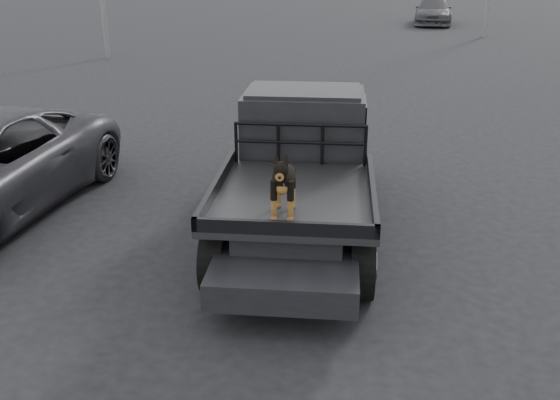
# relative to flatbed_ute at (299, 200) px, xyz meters

# --- Properties ---
(ground) EXTENTS (120.00, 120.00, 0.00)m
(ground) POSITION_rel_flatbed_ute_xyz_m (-0.55, -1.35, -0.46)
(ground) COLOR black
(ground) RESTS_ON ground
(flatbed_ute) EXTENTS (2.00, 5.40, 0.92)m
(flatbed_ute) POSITION_rel_flatbed_ute_xyz_m (0.00, 0.00, 0.00)
(flatbed_ute) COLOR black
(flatbed_ute) RESTS_ON ground
(ute_cab) EXTENTS (1.72, 1.30, 0.88)m
(ute_cab) POSITION_rel_flatbed_ute_xyz_m (0.00, 0.95, 0.90)
(ute_cab) COLOR black
(ute_cab) RESTS_ON flatbed_ute
(headache_rack) EXTENTS (1.80, 0.08, 0.55)m
(headache_rack) POSITION_rel_flatbed_ute_xyz_m (0.00, 0.20, 0.74)
(headache_rack) COLOR black
(headache_rack) RESTS_ON flatbed_ute
(dog) EXTENTS (0.32, 0.60, 0.74)m
(dog) POSITION_rel_flatbed_ute_xyz_m (-0.06, -1.56, 0.83)
(dog) COLOR black
(dog) RESTS_ON flatbed_ute
(distant_car_b) EXTENTS (2.43, 4.80, 1.34)m
(distant_car_b) POSITION_rel_flatbed_ute_xyz_m (5.28, 27.30, 0.21)
(distant_car_b) COLOR #414045
(distant_car_b) RESTS_ON ground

